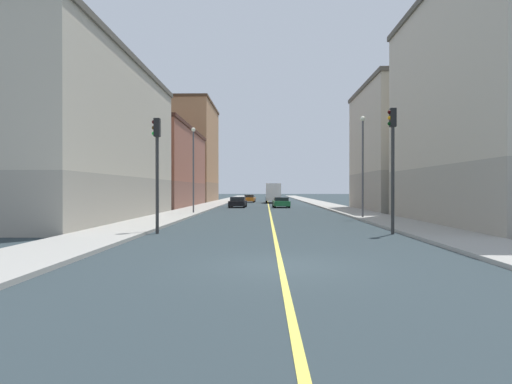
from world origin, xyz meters
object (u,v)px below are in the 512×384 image
(car_green, at_px, (281,202))
(building_right_distant, at_px, (186,153))
(street_lamp_right_near, at_px, (193,161))
(street_lamp_left_near, at_px, (363,156))
(building_left_mid, at_px, (410,148))
(building_right_corner, at_px, (70,139))
(building_left_near, at_px, (509,106))
(car_black, at_px, (238,202))
(traffic_light_left_near, at_px, (392,153))
(car_orange, at_px, (250,198))
(traffic_light_right_near, at_px, (157,159))
(building_right_midblock, at_px, (155,167))
(box_truck, at_px, (273,193))

(car_green, bearing_deg, building_right_distant, 123.87)
(street_lamp_right_near, bearing_deg, street_lamp_left_near, -23.43)
(building_left_mid, distance_m, building_right_corner, 32.10)
(building_left_near, xyz_separation_m, car_black, (-18.14, 25.83, -6.64))
(building_left_near, distance_m, traffic_light_left_near, 10.78)
(street_lamp_right_near, distance_m, car_orange, 36.22)
(building_left_mid, distance_m, street_lamp_left_near, 14.87)
(building_right_corner, xyz_separation_m, traffic_light_right_near, (8.61, -9.46, -2.05))
(street_lamp_right_near, bearing_deg, building_right_distant, 101.32)
(building_right_midblock, distance_m, car_black, 11.68)
(street_lamp_right_near, height_order, car_black, street_lamp_right_near)
(building_left_mid, distance_m, traffic_light_right_near, 31.21)
(street_lamp_left_near, relative_size, car_black, 1.75)
(traffic_light_left_near, relative_size, car_orange, 1.33)
(building_left_near, relative_size, building_right_midblock, 0.77)
(building_right_midblock, distance_m, car_orange, 22.69)
(building_left_mid, bearing_deg, box_truck, 118.13)
(building_right_corner, distance_m, building_right_midblock, 24.04)
(street_lamp_right_near, xyz_separation_m, box_truck, (7.61, 32.11, -3.01))
(building_left_near, relative_size, street_lamp_left_near, 2.36)
(box_truck, bearing_deg, street_lamp_right_near, -103.32)
(traffic_light_right_near, xyz_separation_m, car_green, (7.25, 31.34, -3.09))
(building_left_mid, height_order, street_lamp_left_near, building_left_mid)
(building_left_mid, height_order, car_green, building_left_mid)
(building_left_near, height_order, car_orange, building_left_near)
(building_right_distant, height_order, traffic_light_right_near, building_right_distant)
(building_right_corner, xyz_separation_m, traffic_light_left_near, (20.14, -9.46, -1.79))
(building_right_corner, relative_size, car_green, 5.23)
(building_right_distant, bearing_deg, traffic_light_left_near, -69.88)
(traffic_light_right_near, height_order, box_truck, traffic_light_right_near)
(street_lamp_left_near, height_order, car_orange, street_lamp_left_near)
(building_right_midblock, bearing_deg, building_left_mid, -18.86)
(car_orange, xyz_separation_m, car_green, (4.57, -21.36, -0.03))
(building_left_near, relative_size, building_right_corner, 0.76)
(car_orange, bearing_deg, box_truck, -43.19)
(building_right_corner, relative_size, building_right_distant, 1.30)
(car_black, bearing_deg, box_truck, 75.42)
(street_lamp_right_near, distance_m, box_truck, 33.14)
(building_right_corner, xyz_separation_m, car_orange, (11.29, 43.24, -5.10))
(building_left_mid, bearing_deg, car_orange, 121.06)
(building_right_distant, height_order, street_lamp_right_near, building_right_distant)
(building_right_corner, xyz_separation_m, building_right_distant, (0.00, 45.51, 2.81))
(car_green, distance_m, box_truck, 17.70)
(street_lamp_left_near, xyz_separation_m, car_orange, (-9.87, 41.68, -3.99))
(traffic_light_right_near, bearing_deg, building_right_corner, 132.31)
(traffic_light_left_near, distance_m, traffic_light_right_near, 11.53)
(building_left_near, xyz_separation_m, car_orange, (-17.49, 47.18, -6.63))
(building_left_mid, relative_size, traffic_light_left_near, 2.37)
(building_left_near, relative_size, car_black, 4.12)
(building_right_distant, relative_size, street_lamp_right_near, 2.37)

